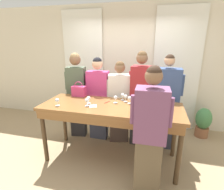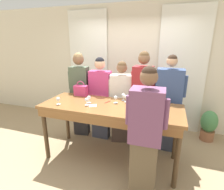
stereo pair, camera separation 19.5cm
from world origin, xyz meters
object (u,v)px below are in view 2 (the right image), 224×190
wine_glass_center_left (138,110)px  guest_cream_sweater (121,102)px  wine_glass_front_left (116,98)px  wine_glass_near_host (147,104)px  wine_glass_center_right (89,98)px  host_pouring (145,136)px  wine_glass_back_mid (138,98)px  wine_glass_by_handbag (87,100)px  guest_olive_jacket (80,93)px  wine_glass_back_left (130,99)px  handbag (81,90)px  potted_plant (209,125)px  wine_glass_back_right (58,99)px  guest_pink_top (101,98)px  guest_navy_coat (168,105)px  wine_glass_front_right (165,101)px  wine_bottle (159,107)px  tasting_bar (110,112)px  wine_glass_front_mid (132,110)px  wine_glass_center_mid (126,97)px  wine_glass_by_bottle (123,96)px  guest_striped_shirt (142,99)px

wine_glass_center_left → guest_cream_sweater: (-0.48, 0.87, -0.25)m
wine_glass_front_left → wine_glass_near_host: (0.53, -0.14, 0.00)m
wine_glass_center_right → guest_cream_sweater: (0.39, 0.62, -0.25)m
host_pouring → guest_cream_sweater: bearing=117.6°
wine_glass_back_mid → wine_glass_by_handbag: same height
guest_olive_jacket → wine_glass_back_left: bearing=-21.4°
handbag → potted_plant: handbag is taller
wine_glass_back_right → guest_pink_top: 0.95m
handbag → guest_olive_jacket: bearing=122.1°
wine_glass_by_handbag → wine_glass_back_mid: bearing=24.9°
guest_navy_coat → wine_glass_back_mid: bearing=-141.6°
handbag → wine_glass_front_left: size_ratio=2.25×
wine_glass_near_host → guest_olive_jacket: guest_olive_jacket is taller
guest_olive_jacket → wine_glass_center_left: bearing=-32.2°
wine_glass_front_right → guest_navy_coat: size_ratio=0.07×
host_pouring → wine_glass_by_handbag: bearing=154.5°
wine_bottle → tasting_bar: bearing=169.6°
wine_bottle → wine_glass_front_mid: wine_bottle is taller
tasting_bar → wine_glass_center_left: bearing=-24.2°
wine_glass_front_mid → guest_olive_jacket: 1.61m
wine_glass_center_left → wine_glass_by_handbag: (-0.86, 0.13, 0.00)m
wine_glass_back_left → guest_olive_jacket: 1.26m
guest_cream_sweater → guest_navy_coat: size_ratio=0.92×
wine_glass_center_left → host_pouring: size_ratio=0.07×
wine_glass_center_mid → wine_glass_back_left: same height
wine_glass_center_mid → wine_glass_by_handbag: 0.67m
wine_glass_front_right → wine_glass_by_handbag: size_ratio=1.00×
wine_glass_front_mid → wine_glass_back_right: same height
wine_glass_center_right → host_pouring: size_ratio=0.07×
wine_glass_by_bottle → wine_glass_by_handbag: size_ratio=1.00×
wine_glass_center_left → wine_glass_front_right: bearing=55.6°
wine_glass_by_handbag → potted_plant: size_ratio=0.19×
wine_bottle → wine_glass_by_handbag: (-1.12, 0.05, -0.03)m
guest_cream_sweater → guest_navy_coat: (0.87, 0.00, 0.06)m
handbag → wine_glass_back_left: (0.99, -0.17, -0.02)m
tasting_bar → guest_navy_coat: (0.88, 0.65, 0.00)m
handbag → wine_glass_back_mid: size_ratio=2.25×
wine_glass_front_left → wine_glass_near_host: bearing=-15.0°
guest_cream_sweater → wine_glass_back_right: bearing=-134.7°
wine_glass_back_mid → guest_pink_top: guest_pink_top is taller
wine_glass_front_right → wine_glass_by_handbag: (-1.19, -0.35, 0.00)m
guest_pink_top → wine_glass_center_mid: bearing=-31.5°
wine_glass_front_right → wine_glass_by_handbag: 1.24m
wine_glass_front_left → guest_striped_shirt: bearing=52.8°
wine_glass_front_right → wine_glass_near_host: 0.35m
wine_glass_back_mid → guest_cream_sweater: (-0.39, 0.38, -0.25)m
wine_bottle → wine_glass_front_right: size_ratio=2.61×
handbag → guest_pink_top: size_ratio=0.16×
handbag → wine_glass_front_left: (0.75, -0.20, -0.02)m
wine_bottle → wine_glass_front_left: wine_bottle is taller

